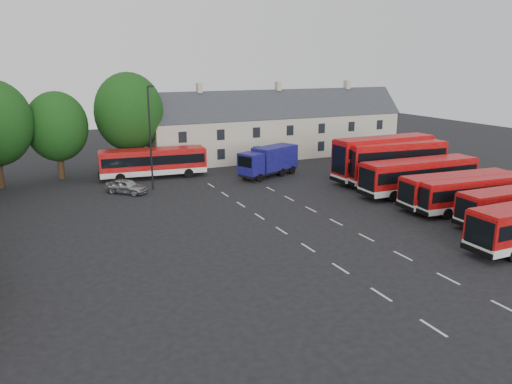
% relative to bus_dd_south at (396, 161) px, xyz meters
% --- Properties ---
extents(ground, '(140.00, 140.00, 0.00)m').
position_rel_bus_dd_south_xyz_m(ground, '(-17.81, -10.27, -2.56)').
color(ground, black).
rests_on(ground, ground).
extents(lane_markings, '(5.15, 33.80, 0.01)m').
position_rel_bus_dd_south_xyz_m(lane_markings, '(-15.31, -8.27, -2.56)').
color(lane_markings, beige).
rests_on(lane_markings, ground).
extents(terrace_houses, '(35.70, 7.13, 10.06)m').
position_rel_bus_dd_south_xyz_m(terrace_houses, '(-3.81, 19.73, 1.30)').
color(terrace_houses, beige).
rests_on(terrace_houses, ground).
extents(bus_row_c, '(10.93, 3.30, 3.05)m').
position_rel_bus_dd_south_xyz_m(bus_row_c, '(-0.62, -10.65, -0.73)').
color(bus_row_c, silver).
rests_on(bus_row_c, ground).
extents(bus_row_d, '(10.99, 3.39, 3.06)m').
position_rel_bus_dd_south_xyz_m(bus_row_d, '(-0.80, -9.20, -0.72)').
color(bus_row_d, silver).
rests_on(bus_row_d, ground).
extents(bus_row_e, '(12.33, 3.20, 3.46)m').
position_rel_bus_dd_south_xyz_m(bus_row_e, '(-0.67, -4.25, -0.48)').
color(bus_row_e, silver).
rests_on(bus_row_e, ground).
extents(bus_dd_south, '(11.16, 3.59, 4.50)m').
position_rel_bus_dd_south_xyz_m(bus_dd_south, '(0.00, 0.00, 0.00)').
color(bus_dd_south, silver).
rests_on(bus_dd_south, ground).
extents(bus_dd_north, '(11.80, 2.97, 4.81)m').
position_rel_bus_dd_south_xyz_m(bus_dd_north, '(-0.09, 1.92, 0.18)').
color(bus_dd_north, silver).
rests_on(bus_dd_north, ground).
extents(bus_north, '(11.81, 3.83, 3.28)m').
position_rel_bus_dd_south_xyz_m(bus_north, '(-22.43, 13.78, -0.59)').
color(bus_north, silver).
rests_on(bus_north, ground).
extents(box_truck, '(7.97, 5.10, 3.34)m').
position_rel_bus_dd_south_xyz_m(box_truck, '(-10.39, 8.99, -0.68)').
color(box_truck, black).
rests_on(box_truck, ground).
extents(silver_car, '(4.18, 4.24, 1.45)m').
position_rel_bus_dd_south_xyz_m(silver_car, '(-26.48, 8.14, -1.84)').
color(silver_car, '#ABADB3').
rests_on(silver_car, ground).
extents(lamppost, '(0.72, 0.32, 10.39)m').
position_rel_bus_dd_south_xyz_m(lamppost, '(-23.73, 8.68, 2.99)').
color(lamppost, black).
rests_on(lamppost, ground).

